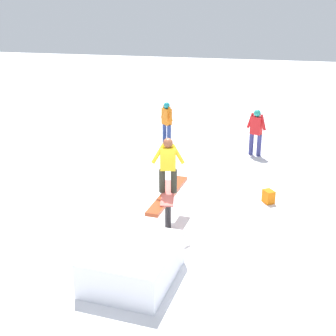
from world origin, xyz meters
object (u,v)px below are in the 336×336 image
at_px(bystander_red, 256,130).
at_px(bystander_orange, 167,121).
at_px(rail_feature, 168,199).
at_px(main_rider_on_rail, 168,167).
at_px(backpack_on_snow, 268,197).

bearing_deg(bystander_red, bystander_orange, 10.91).
xyz_separation_m(rail_feature, main_rider_on_rail, (0.00, 0.00, 0.77)).
distance_m(rail_feature, bystander_red, 5.98).
xyz_separation_m(bystander_orange, backpack_on_snow, (-4.33, -3.71, -0.68)).
bearing_deg(bystander_red, rail_feature, 95.31).
relative_size(rail_feature, bystander_orange, 1.45).
bearing_deg(rail_feature, backpack_on_snow, -42.55).
xyz_separation_m(main_rider_on_rail, bystander_orange, (6.32, 1.51, -0.67)).
relative_size(rail_feature, backpack_on_snow, 6.43).
distance_m(main_rider_on_rail, backpack_on_snow, 3.26).
xyz_separation_m(bystander_red, backpack_on_snow, (-3.75, -0.56, -0.70)).
height_order(main_rider_on_rail, bystander_orange, main_rider_on_rail).
relative_size(rail_feature, bystander_red, 1.41).
relative_size(main_rider_on_rail, bystander_red, 0.94).
bearing_deg(bystander_orange, main_rider_on_rail, 143.46).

